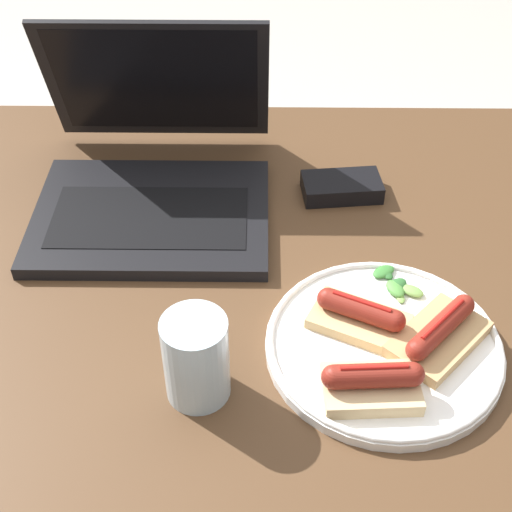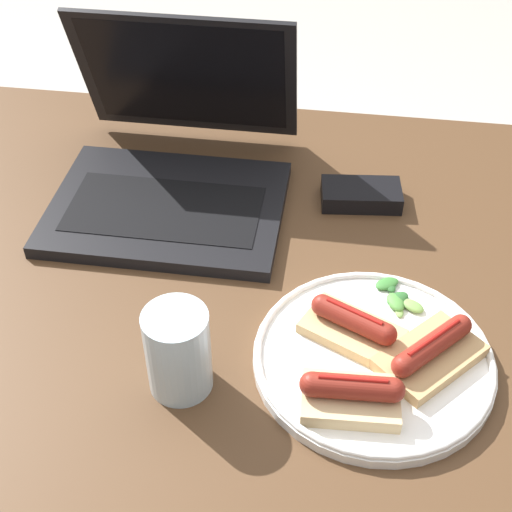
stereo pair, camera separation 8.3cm
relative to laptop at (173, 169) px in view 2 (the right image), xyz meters
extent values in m
cube|color=#4C331E|center=(0.04, -0.15, -0.06)|extent=(1.49, 0.81, 0.04)
cube|color=black|center=(0.00, -0.05, -0.03)|extent=(0.32, 0.24, 0.02)
cube|color=black|center=(0.00, -0.06, -0.02)|extent=(0.26, 0.13, 0.00)
cube|color=black|center=(0.00, 0.11, 0.08)|extent=(0.32, 0.09, 0.22)
cube|color=black|center=(0.00, 0.11, 0.08)|extent=(0.29, 0.07, 0.19)
cylinder|color=white|center=(0.29, -0.28, -0.04)|extent=(0.27, 0.27, 0.01)
torus|color=white|center=(0.29, -0.28, -0.03)|extent=(0.26, 0.26, 0.01)
cube|color=tan|center=(0.26, -0.25, -0.02)|extent=(0.13, 0.10, 0.01)
cylinder|color=maroon|center=(0.26, -0.25, 0.00)|extent=(0.08, 0.06, 0.02)
sphere|color=maroon|center=(0.30, -0.27, 0.00)|extent=(0.02, 0.02, 0.02)
sphere|color=maroon|center=(0.23, -0.23, 0.00)|extent=(0.02, 0.02, 0.02)
cylinder|color=red|center=(0.26, -0.25, 0.01)|extent=(0.06, 0.03, 0.01)
cube|color=tan|center=(0.35, -0.27, -0.02)|extent=(0.13, 0.13, 0.01)
cylinder|color=maroon|center=(0.35, -0.27, 0.00)|extent=(0.08, 0.08, 0.02)
sphere|color=maroon|center=(0.32, -0.31, 0.00)|extent=(0.02, 0.02, 0.02)
sphere|color=maroon|center=(0.38, -0.24, 0.00)|extent=(0.02, 0.02, 0.02)
cylinder|color=red|center=(0.35, -0.27, 0.01)|extent=(0.06, 0.06, 0.01)
cube|color=#D6B784|center=(0.26, -0.34, -0.02)|extent=(0.10, 0.07, 0.02)
cylinder|color=maroon|center=(0.26, -0.34, 0.00)|extent=(0.08, 0.03, 0.03)
sphere|color=maroon|center=(0.31, -0.34, 0.00)|extent=(0.03, 0.03, 0.03)
sphere|color=maroon|center=(0.22, -0.35, 0.00)|extent=(0.03, 0.03, 0.03)
cylinder|color=red|center=(0.26, -0.34, 0.01)|extent=(0.07, 0.01, 0.00)
ellipsoid|color=#387A33|center=(0.30, -0.16, -0.03)|extent=(0.04, 0.03, 0.01)
ellipsoid|color=#709E4C|center=(0.33, -0.20, -0.03)|extent=(0.03, 0.03, 0.01)
ellipsoid|color=#2D662D|center=(0.31, -0.19, -0.03)|extent=(0.03, 0.03, 0.01)
ellipsoid|color=#709E4C|center=(0.32, -0.21, -0.03)|extent=(0.01, 0.02, 0.00)
ellipsoid|color=#4C8E3D|center=(0.31, -0.19, -0.03)|extent=(0.03, 0.04, 0.01)
ellipsoid|color=#2D662D|center=(0.30, -0.17, -0.03)|extent=(0.02, 0.02, 0.01)
cylinder|color=silver|center=(0.08, -0.33, 0.01)|extent=(0.07, 0.07, 0.10)
cube|color=black|center=(0.26, 0.02, -0.03)|extent=(0.12, 0.07, 0.03)
camera|label=1|loc=(0.15, -0.80, 0.57)|focal=50.00mm
camera|label=2|loc=(0.23, -0.80, 0.57)|focal=50.00mm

